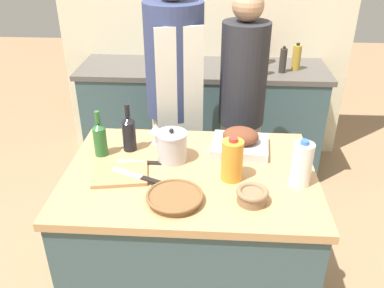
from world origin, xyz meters
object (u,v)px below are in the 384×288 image
Objects in this scene: wine_glass_left at (156,129)px; knife_chef at (138,176)px; juice_jug at (232,160)px; person_cook_aproned at (175,94)px; person_cook_guest at (242,104)px; condiment_bottle_extra at (264,64)px; condiment_bottle_short at (283,60)px; milk_jug at (302,164)px; stand_mixer at (254,49)px; wicker_basket at (175,197)px; condiment_bottle_tall at (297,57)px; cutting_board at (120,175)px; mixing_bowl at (252,195)px; wine_bottle_dark at (100,138)px; stock_pot at (172,146)px; roasting_pan at (240,141)px; knife_paring at (142,162)px; wine_bottle_green at (129,132)px.

knife_chef is at bearing -95.43° from wine_glass_left.
knife_chef is (-0.44, -0.04, -0.08)m from juice_jug.
person_cook_aproned is 0.45m from person_cook_guest.
condiment_bottle_short is at bearing 22.40° from condiment_bottle_extra.
stand_mixer is (-0.09, 1.75, 0.03)m from milk_jug.
wine_glass_left is at bearing 154.32° from milk_jug.
condiment_bottle_tall is (0.80, 1.79, 0.09)m from wicker_basket.
cutting_board is (-0.28, 0.18, -0.01)m from wicker_basket.
condiment_bottle_extra is (0.69, 1.13, 0.01)m from wine_glass_left.
wine_glass_left is at bearing 134.35° from mixing_bowl.
wicker_basket is at bearing -42.05° from wine_bottle_dark.
knife_chef is 1.91m from condiment_bottle_tall.
roasting_pan is at bearing 19.69° from stock_pot.
wicker_basket is 0.36m from stock_pot.
juice_jug is 0.12× the size of person_cook_aproned.
stand_mixer is 0.17× the size of person_cook_aproned.
milk_jug is at bearing -69.78° from person_cook_aproned.
knife_chef is at bearing 165.41° from mixing_bowl.
milk_jug is at bearing -88.91° from condiment_bottle_extra.
roasting_pan is 0.37m from stock_pot.
knife_paring is at bearing -118.47° from condiment_bottle_extra.
person_cook_guest reaches higher than milk_jug.
condiment_bottle_short is (0.83, 1.20, 0.02)m from wine_glass_left.
knife_paring is 1.03× the size of condiment_bottle_tall.
juice_jug is at bearing -27.56° from stock_pot.
wine_glass_left is 0.37m from knife_chef.
wine_bottle_green is at bearing 23.80° from wine_bottle_dark.
wine_bottle_green reaches higher than knife_paring.
roasting_pan is 1.29m from condiment_bottle_short.
condiment_bottle_tall is at bearing 81.66° from milk_jug.
cutting_board is 0.63m from mixing_bowl.
cutting_board is 2.04× the size of mixing_bowl.
person_cook_guest is at bearing -109.05° from condiment_bottle_extra.
person_cook_aproned reaches higher than wicker_basket.
condiment_bottle_short is at bearing 78.40° from mixing_bowl.
stand_mixer is at bearing 134.87° from condiment_bottle_short.
stock_pot is 0.11× the size of person_cook_guest.
condiment_bottle_extra is 0.11× the size of person_cook_guest.
person_cook_aproned is (0.08, 0.92, 0.04)m from knife_chef.
stock_pot is 0.25m from wine_bottle_green.
stock_pot is at bearing -129.38° from person_cook_guest.
roasting_pan is at bearing 33.36° from knife_chef.
cutting_board is 0.54m from juice_jug.
condiment_bottle_tall is (1.08, 1.35, 0.01)m from wine_bottle_green.
condiment_bottle_tall is at bearing 49.17° from wine_bottle_dark.
cutting_board is 0.26m from wine_bottle_dark.
condiment_bottle_short is (0.73, 1.36, 0.03)m from stock_pot.
wine_glass_left is 0.39× the size of stand_mixer.
roasting_pan is at bearing -107.09° from condiment_bottle_short.
wine_bottle_green is at bearing -128.68° from condiment_bottle_tall.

